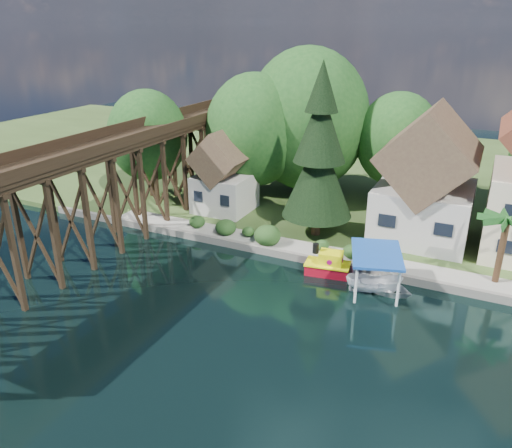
% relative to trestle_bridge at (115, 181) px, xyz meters
% --- Properties ---
extents(ground, '(140.00, 140.00, 0.00)m').
position_rel_trestle_bridge_xyz_m(ground, '(16.00, -5.17, -5.35)').
color(ground, black).
rests_on(ground, ground).
extents(bank, '(140.00, 52.00, 0.50)m').
position_rel_trestle_bridge_xyz_m(bank, '(16.00, 28.83, -5.10)').
color(bank, '#2E451B').
rests_on(bank, ground).
extents(seawall, '(60.00, 0.40, 0.62)m').
position_rel_trestle_bridge_xyz_m(seawall, '(20.00, 2.83, -5.04)').
color(seawall, slate).
rests_on(seawall, ground).
extents(promenade, '(50.00, 2.60, 0.06)m').
position_rel_trestle_bridge_xyz_m(promenade, '(22.00, 4.13, -4.82)').
color(promenade, gray).
rests_on(promenade, bank).
extents(trestle_bridge, '(4.12, 44.18, 9.30)m').
position_rel_trestle_bridge_xyz_m(trestle_bridge, '(0.00, 0.00, 0.00)').
color(trestle_bridge, black).
rests_on(trestle_bridge, ground).
extents(house_left, '(7.64, 8.64, 11.02)m').
position_rel_trestle_bridge_xyz_m(house_left, '(23.00, 10.83, -0.21)').
color(house_left, beige).
rests_on(house_left, bank).
extents(shed, '(5.09, 5.40, 7.85)m').
position_rel_trestle_bridge_xyz_m(shed, '(5.00, 9.33, -1.52)').
color(shed, beige).
rests_on(shed, bank).
extents(bg_trees, '(49.90, 13.30, 10.57)m').
position_rel_trestle_bridge_xyz_m(bg_trees, '(17.00, 16.08, 1.94)').
color(bg_trees, '#382314').
rests_on(bg_trees, bank).
extents(shrubs, '(15.76, 2.47, 1.70)m').
position_rel_trestle_bridge_xyz_m(shrubs, '(11.40, 4.09, -4.12)').
color(shrubs, '#1F4117').
rests_on(shrubs, bank).
extents(conifer, '(5.82, 5.82, 14.34)m').
position_rel_trestle_bridge_xyz_m(conifer, '(14.90, 7.42, 2.05)').
color(conifer, '#382314').
rests_on(conifer, bank).
extents(palm_tree, '(4.70, 4.70, 5.17)m').
position_rel_trestle_bridge_xyz_m(palm_tree, '(29.09, 4.76, -0.34)').
color(palm_tree, '#382314').
rests_on(palm_tree, bank).
extents(tugboat, '(3.48, 2.24, 2.37)m').
position_rel_trestle_bridge_xyz_m(tugboat, '(17.87, 1.80, -4.64)').
color(tugboat, '#AD0B1D').
rests_on(tugboat, ground).
extents(boat_white_a, '(4.95, 4.08, 0.89)m').
position_rel_trestle_bridge_xyz_m(boat_white_a, '(22.05, 1.06, -4.90)').
color(boat_white_a, silver).
rests_on(boat_white_a, ground).
extents(boat_canopy, '(4.46, 5.46, 3.05)m').
position_rel_trestle_bridge_xyz_m(boat_canopy, '(21.57, 0.48, -4.04)').
color(boat_canopy, white).
rests_on(boat_canopy, ground).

